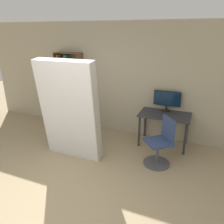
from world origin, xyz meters
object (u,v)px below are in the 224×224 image
at_px(bookshelf, 68,91).
at_px(mattress_near, 70,111).
at_px(monitor, 167,99).
at_px(office_chair, 160,146).

relative_size(bookshelf, mattress_near, 0.98).
bearing_deg(monitor, bookshelf, -179.77).
bearing_deg(mattress_near, office_chair, 13.79).
bearing_deg(mattress_near, bookshelf, 124.12).
bearing_deg(monitor, mattress_near, -138.48).
bearing_deg(bookshelf, monitor, 0.23).
bearing_deg(office_chair, mattress_near, -166.21).
height_order(monitor, office_chair, monitor).
distance_m(monitor, bookshelf, 2.61).
distance_m(office_chair, bookshelf, 2.94).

